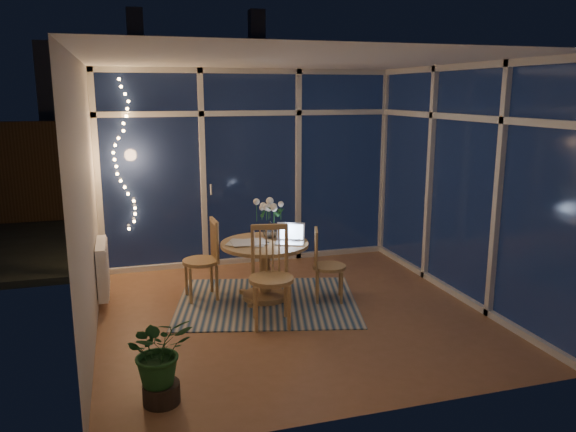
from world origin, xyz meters
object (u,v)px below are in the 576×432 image
Objects in this scene: chair_right at (329,265)px; potted_plant at (160,356)px; chair_front at (271,277)px; laptop at (290,233)px; flower_vase at (270,229)px; chair_left at (201,259)px; dining_table at (265,271)px.

chair_right is 2.56m from potted_plant.
chair_front reaches higher than potted_plant.
chair_right is at bearing 40.95° from chair_front.
chair_right is at bearing 6.32° from laptop.
chair_front is (-0.79, -0.47, 0.09)m from chair_right.
chair_front reaches higher than laptop.
laptop is at bearing 48.88° from potted_plant.
potted_plant is (-1.54, -1.77, -0.40)m from laptop.
chair_front is 4.84× the size of flower_vase.
chair_left is 1.10m from chair_front.
dining_table is 1.29× the size of potted_plant.
dining_table is at bearing 68.51° from chair_left.
chair_left reaches higher than laptop.
chair_left reaches higher than chair_right.
potted_plant is (-1.28, -1.89, 0.05)m from dining_table.
dining_table is 2.28m from potted_plant.
laptop is at bearing -24.77° from dining_table.
laptop reaches higher than chair_right.
flower_vase reaches higher than potted_plant.
dining_table is 3.14× the size of laptop.
laptop is (0.94, -0.35, 0.32)m from chair_left.
laptop reaches higher than dining_table.
flower_vase is at bearing 58.30° from dining_table.
chair_front is at bearing 138.71° from chair_right.
dining_table is 1.17× the size of chair_right.
chair_front reaches higher than flower_vase.
dining_table is 0.73m from chair_left.
laptop is 0.41× the size of potted_plant.
flower_vase is (0.23, 0.90, 0.26)m from chair_front.
laptop is at bearing 68.19° from chair_front.
dining_table is 4.65× the size of flower_vase.
chair_left is (-0.68, 0.23, 0.13)m from dining_table.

